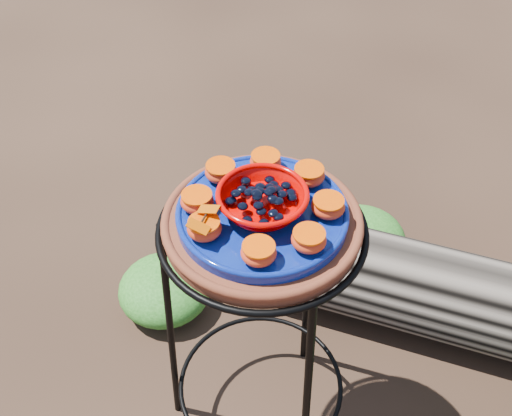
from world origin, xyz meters
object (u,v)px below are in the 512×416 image
Objects in this scene: plant_stand at (261,337)px; terracotta_saucer at (262,224)px; cobalt_plate at (262,215)px; red_bowl at (262,202)px.

plant_stand is 0.37m from terracotta_saucer.
cobalt_plate reaches higher than plant_stand.
red_bowl reaches higher than cobalt_plate.
red_bowl is (0.00, 0.00, 0.06)m from terracotta_saucer.
cobalt_plate is at bearing 0.00° from red_bowl.
plant_stand is 1.89× the size of terracotta_saucer.
plant_stand is at bearing 0.00° from terracotta_saucer.
plant_stand is 0.39m from cobalt_plate.
plant_stand is 0.42m from red_bowl.
terracotta_saucer is 0.06m from red_bowl.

